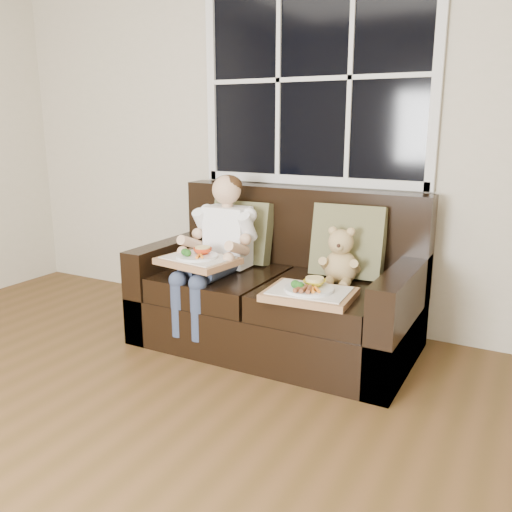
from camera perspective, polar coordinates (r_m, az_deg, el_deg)
The scene contains 8 objects.
window_back at distance 3.71m, azimuth 6.11°, elevation 18.05°, with size 1.62×0.04×1.37m.
loveseat at distance 3.45m, azimuth 2.58°, elevation -4.14°, with size 1.70×0.92×0.96m.
pillow_left at distance 3.66m, azimuth -1.49°, elevation 2.53°, with size 0.42×0.20×0.42m.
pillow_right at distance 3.36m, azimuth 9.68°, elevation 1.53°, with size 0.45×0.23×0.45m.
child at distance 3.43m, azimuth -3.88°, elevation 1.78°, with size 0.41×0.61×0.93m.
teddy_bear at distance 3.23m, azimuth 8.86°, elevation -0.42°, with size 0.22×0.28×0.35m.
tray_left at distance 3.28m, azimuth -6.12°, elevation -0.32°, with size 0.49×0.40×0.10m.
tray_right at distance 2.96m, azimuth 5.66°, elevation -3.83°, with size 0.49×0.39×0.11m.
Camera 1 is at (1.75, -0.94, 1.39)m, focal length 38.00 mm.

